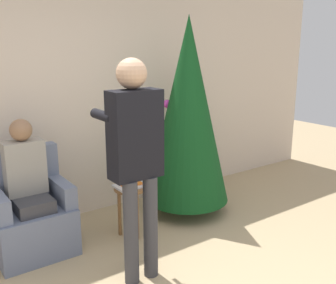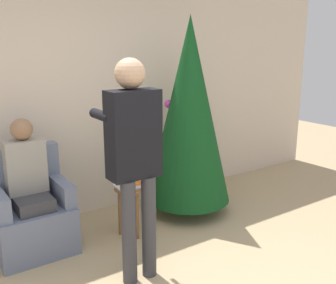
{
  "view_description": "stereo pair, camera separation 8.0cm",
  "coord_description": "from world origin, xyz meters",
  "px_view_note": "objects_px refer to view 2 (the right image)",
  "views": [
    {
      "loc": [
        -1.46,
        -1.83,
        1.92
      ],
      "look_at": [
        0.64,
        1.12,
        1.01
      ],
      "focal_mm": 42.0,
      "sensor_mm": 36.0,
      "label": 1
    },
    {
      "loc": [
        -1.4,
        -1.87,
        1.92
      ],
      "look_at": [
        0.64,
        1.12,
        1.01
      ],
      "focal_mm": 42.0,
      "sensor_mm": 36.0,
      "label": 2
    }
  ],
  "objects_px": {
    "person_standing": "(134,151)",
    "side_stool": "(131,196)",
    "christmas_tree": "(189,111)",
    "armchair": "(31,215)",
    "person_seated": "(29,181)"
  },
  "relations": [
    {
      "from": "person_seated",
      "to": "person_standing",
      "type": "distance_m",
      "value": 1.17
    },
    {
      "from": "side_stool",
      "to": "armchair",
      "type": "bearing_deg",
      "value": 163.46
    },
    {
      "from": "person_standing",
      "to": "side_stool",
      "type": "xyz_separation_m",
      "value": [
        0.33,
        0.67,
        -0.69
      ]
    },
    {
      "from": "armchair",
      "to": "person_standing",
      "type": "bearing_deg",
      "value": -57.65
    },
    {
      "from": "armchair",
      "to": "person_seated",
      "type": "distance_m",
      "value": 0.35
    },
    {
      "from": "person_seated",
      "to": "person_standing",
      "type": "height_order",
      "value": "person_standing"
    },
    {
      "from": "person_seated",
      "to": "person_standing",
      "type": "xyz_separation_m",
      "value": [
        0.6,
        -0.92,
        0.4
      ]
    },
    {
      "from": "christmas_tree",
      "to": "person_standing",
      "type": "bearing_deg",
      "value": -145.13
    },
    {
      "from": "person_seated",
      "to": "person_standing",
      "type": "bearing_deg",
      "value": -56.97
    },
    {
      "from": "side_stool",
      "to": "person_standing",
      "type": "bearing_deg",
      "value": -116.05
    },
    {
      "from": "armchair",
      "to": "person_standing",
      "type": "height_order",
      "value": "person_standing"
    },
    {
      "from": "person_standing",
      "to": "side_stool",
      "type": "distance_m",
      "value": 1.01
    },
    {
      "from": "christmas_tree",
      "to": "armchair",
      "type": "height_order",
      "value": "christmas_tree"
    },
    {
      "from": "armchair",
      "to": "person_seated",
      "type": "xyz_separation_m",
      "value": [
        -0.0,
        -0.02,
        0.35
      ]
    },
    {
      "from": "person_standing",
      "to": "christmas_tree",
      "type": "bearing_deg",
      "value": 34.87
    }
  ]
}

